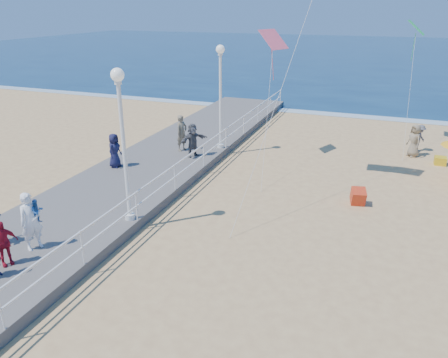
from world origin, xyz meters
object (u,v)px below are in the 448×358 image
(lamp_post_mid, at_px, (122,131))
(toddler_held, at_px, (37,211))
(box_kite, at_px, (358,198))
(lamp_post_far, at_px, (220,87))
(spectator_6, at_px, (182,133))
(beach_chair_left, at_px, (440,161))
(spectator_3, at_px, (3,243))
(spectator_5, at_px, (193,140))
(beach_walker_c, at_px, (414,141))
(beach_walker_a, at_px, (419,138))
(spectator_4, at_px, (114,150))
(woman_holding_toddler, at_px, (31,221))

(lamp_post_mid, height_order, toddler_held, lamp_post_mid)
(box_kite, bearing_deg, toddler_held, -153.37)
(lamp_post_mid, xyz_separation_m, lamp_post_far, (0.00, 9.00, 0.00))
(spectator_6, bearing_deg, beach_chair_left, -56.83)
(lamp_post_far, distance_m, spectator_3, 13.22)
(toddler_held, distance_m, spectator_5, 9.85)
(spectator_6, height_order, beach_chair_left, spectator_6)
(spectator_5, distance_m, beach_walker_c, 11.71)
(beach_walker_a, bearing_deg, box_kite, -168.41)
(beach_walker_a, relative_size, beach_chair_left, 2.73)
(lamp_post_far, height_order, spectator_4, lamp_post_far)
(beach_walker_c, height_order, beach_chair_left, beach_walker_c)
(toddler_held, distance_m, beach_chair_left, 18.95)
(lamp_post_mid, distance_m, beach_walker_a, 16.94)
(spectator_3, height_order, beach_walker_a, spectator_3)
(lamp_post_mid, distance_m, beach_walker_c, 15.97)
(woman_holding_toddler, xyz_separation_m, beach_chair_left, (12.70, 14.27, -1.14))
(lamp_post_far, xyz_separation_m, toddler_held, (-1.56, -11.65, -2.02))
(woman_holding_toddler, bearing_deg, lamp_post_mid, -9.44)
(woman_holding_toddler, height_order, spectator_5, woman_holding_toddler)
(lamp_post_far, bearing_deg, spectator_6, -146.30)
(spectator_5, bearing_deg, spectator_3, -155.56)
(toddler_held, bearing_deg, lamp_post_far, 14.38)
(spectator_3, distance_m, spectator_5, 11.06)
(lamp_post_far, xyz_separation_m, spectator_3, (-1.81, -12.85, -2.55))
(lamp_post_mid, bearing_deg, woman_holding_toddler, -121.45)
(woman_holding_toddler, distance_m, toddler_held, 0.37)
(lamp_post_mid, bearing_deg, spectator_5, 96.27)
(box_kite, bearing_deg, lamp_post_far, 138.44)
(woman_holding_toddler, height_order, beach_walker_a, woman_holding_toddler)
(spectator_4, bearing_deg, spectator_5, -44.90)
(lamp_post_mid, xyz_separation_m, beach_walker_a, (9.99, 13.38, -2.91))
(toddler_held, bearing_deg, spectator_6, 22.91)
(beach_walker_a, bearing_deg, beach_walker_c, -168.44)
(lamp_post_far, relative_size, beach_walker_c, 3.05)
(spectator_5, xyz_separation_m, beach_chair_left, (11.78, 4.31, -1.05))
(spectator_6, distance_m, beach_walker_a, 12.96)
(box_kite, bearing_deg, spectator_3, -150.03)
(lamp_post_mid, bearing_deg, lamp_post_far, 90.00)
(beach_walker_a, bearing_deg, spectator_6, 143.49)
(lamp_post_far, bearing_deg, beach_walker_a, 23.67)
(lamp_post_far, height_order, woman_holding_toddler, lamp_post_far)
(spectator_3, bearing_deg, lamp_post_far, 21.09)
(beach_walker_c, bearing_deg, toddler_held, -74.26)
(woman_holding_toddler, distance_m, beach_walker_a, 19.97)
(toddler_held, height_order, spectator_6, spectator_6)
(spectator_4, distance_m, spectator_6, 3.87)
(woman_holding_toddler, xyz_separation_m, spectator_5, (0.92, 9.96, -0.10))
(spectator_3, relative_size, beach_chair_left, 2.59)
(beach_walker_a, bearing_deg, lamp_post_far, 141.89)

